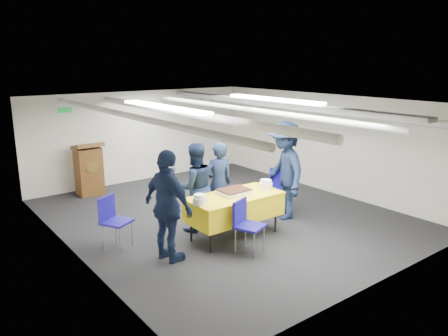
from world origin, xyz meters
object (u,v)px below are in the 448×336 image
(serving_table, at_px, (235,207))
(sailor_a, at_px, (218,183))
(chair_left, at_px, (112,216))
(podium, at_px, (89,169))
(sailor_b, at_px, (195,187))
(sheet_cake, at_px, (234,191))
(chair_right, at_px, (276,186))
(sailor_d, at_px, (285,170))
(sailor_c, at_px, (168,206))
(chair_near, at_px, (245,221))

(serving_table, xyz_separation_m, sailor_a, (0.18, 0.72, 0.23))
(chair_left, bearing_deg, sailor_a, -5.17)
(podium, bearing_deg, serving_table, -74.71)
(sailor_a, relative_size, sailor_b, 0.97)
(serving_table, xyz_separation_m, sheet_cake, (0.04, 0.06, 0.26))
(sailor_a, bearing_deg, chair_right, -174.00)
(sailor_d, bearing_deg, sailor_c, -62.59)
(chair_near, relative_size, chair_left, 1.00)
(serving_table, relative_size, podium, 1.35)
(sheet_cake, distance_m, sailor_b, 0.75)
(podium, distance_m, sailor_b, 3.41)
(serving_table, height_order, sheet_cake, sheet_cake)
(chair_near, height_order, sailor_c, sailor_c)
(chair_right, bearing_deg, sailor_d, -111.86)
(podium, xyz_separation_m, chair_right, (2.65, -3.45, -0.08))
(chair_near, relative_size, sailor_b, 0.53)
(sheet_cake, xyz_separation_m, chair_right, (1.51, 0.51, -0.28))
(serving_table, xyz_separation_m, sailor_d, (1.39, 0.18, 0.40))
(serving_table, distance_m, podium, 4.17)
(chair_right, height_order, sailor_a, sailor_a)
(sailor_b, bearing_deg, sailor_a, -164.96)
(chair_right, xyz_separation_m, sailor_a, (-1.37, 0.15, 0.26))
(sailor_a, relative_size, sailor_d, 0.82)
(chair_near, distance_m, chair_left, 2.21)
(sailor_c, bearing_deg, serving_table, -94.40)
(chair_near, distance_m, sailor_a, 1.39)
(sailor_b, bearing_deg, serving_table, 130.57)
(sailor_a, height_order, sailor_d, sailor_d)
(serving_table, relative_size, chair_right, 1.95)
(sailor_d, bearing_deg, chair_right, 179.51)
(sheet_cake, height_order, sailor_d, sailor_d)
(sailor_a, bearing_deg, chair_near, 84.11)
(chair_right, height_order, sailor_d, sailor_d)
(chair_left, height_order, sailor_a, sailor_a)
(podium, distance_m, sailor_d, 4.59)
(podium, bearing_deg, sailor_b, -77.67)
(serving_table, height_order, sailor_d, sailor_d)
(chair_near, height_order, chair_left, same)
(chair_near, relative_size, sailor_c, 0.49)
(chair_left, bearing_deg, chair_near, -42.31)
(serving_table, xyz_separation_m, chair_left, (-1.88, 0.90, -0.03))
(serving_table, distance_m, sailor_d, 1.46)
(sheet_cake, bearing_deg, sailor_d, 4.91)
(chair_near, xyz_separation_m, chair_right, (1.79, 1.16, 0.00))
(serving_table, height_order, chair_near, chair_near)
(serving_table, bearing_deg, podium, 105.29)
(chair_near, xyz_separation_m, sailor_c, (-1.15, 0.47, 0.35))
(serving_table, relative_size, chair_left, 1.95)
(sailor_a, bearing_deg, sailor_b, 14.78)
(sailor_d, bearing_deg, sheet_cake, -63.72)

